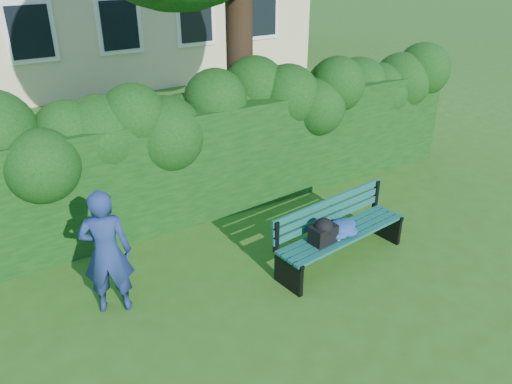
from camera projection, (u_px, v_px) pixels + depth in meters
ground at (279, 270)px, 6.92m from camera, size 80.00×80.00×0.00m
hedge at (205, 158)px, 8.20m from camera, size 10.00×1.00×1.80m
park_bench at (337, 231)px, 6.88m from camera, size 2.14×0.80×0.89m
man_reading at (106, 253)px, 5.83m from camera, size 0.69×0.58×1.62m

